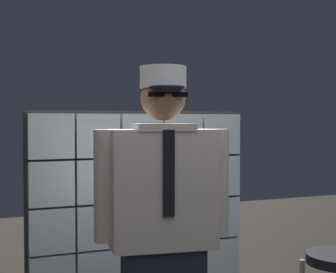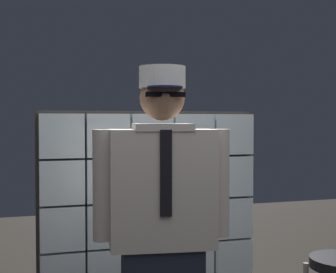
% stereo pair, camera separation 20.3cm
% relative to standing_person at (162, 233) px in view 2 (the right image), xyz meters
% --- Properties ---
extents(glass_block_wall, '(1.54, 0.10, 1.54)m').
position_rel_standing_person_xyz_m(glass_block_wall, '(0.21, 0.95, -0.15)').
color(glass_block_wall, silver).
rests_on(glass_block_wall, ground).
extents(standing_person, '(0.69, 0.33, 1.73)m').
position_rel_standing_person_xyz_m(standing_person, '(0.00, 0.00, 0.00)').
color(standing_person, '#1E2333').
rests_on(standing_person, ground).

